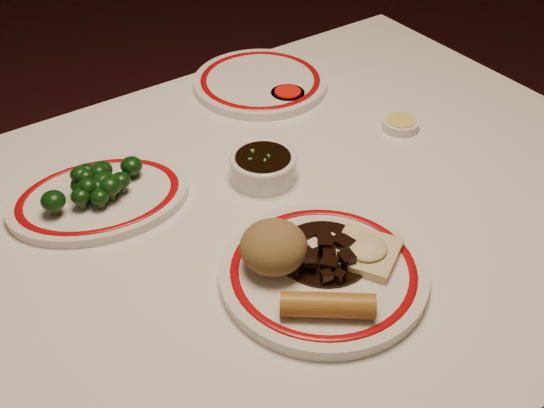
{
  "coord_description": "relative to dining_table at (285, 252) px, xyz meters",
  "views": [
    {
      "loc": [
        -0.47,
        -0.64,
        1.41
      ],
      "look_at": [
        -0.05,
        -0.03,
        0.8
      ],
      "focal_mm": 45.0,
      "sensor_mm": 36.0,
      "label": 1
    }
  ],
  "objects": [
    {
      "name": "fried_wonton",
      "position": [
        0.02,
        -0.16,
        0.12
      ],
      "size": [
        0.11,
        0.11,
        0.02
      ],
      "color": "beige",
      "rests_on": "main_plate"
    },
    {
      "name": "spring_roll",
      "position": [
        -0.09,
        -0.22,
        0.13
      ],
      "size": [
        0.11,
        0.1,
        0.03
      ],
      "primitive_type": "cylinder",
      "rotation": [
        1.57,
        0.0,
        0.92
      ],
      "color": "#A47028",
      "rests_on": "main_plate"
    },
    {
      "name": "broccoli_plate",
      "position": [
        -0.23,
        0.17,
        0.1
      ],
      "size": [
        0.32,
        0.29,
        0.02
      ],
      "color": "silver",
      "rests_on": "dining_table"
    },
    {
      "name": "main_plate",
      "position": [
        -0.05,
        -0.15,
        0.1
      ],
      "size": [
        0.29,
        0.29,
        0.02
      ],
      "color": "silver",
      "rests_on": "dining_table"
    },
    {
      "name": "broccoli_pile",
      "position": [
        -0.23,
        0.17,
        0.13
      ],
      "size": [
        0.17,
        0.11,
        0.05
      ],
      "color": "#23471C",
      "rests_on": "broccoli_plate"
    },
    {
      "name": "far_plate",
      "position": [
        0.18,
        0.33,
        0.1
      ],
      "size": [
        0.31,
        0.31,
        0.02
      ],
      "color": "silver",
      "rests_on": "dining_table"
    },
    {
      "name": "rice_mound",
      "position": [
        -0.1,
        -0.11,
        0.14
      ],
      "size": [
        0.09,
        0.09,
        0.07
      ],
      "primitive_type": "ellipsoid",
      "color": "olive",
      "rests_on": "main_plate"
    },
    {
      "name": "sweet_sour_dish",
      "position": [
        0.19,
        0.26,
        0.1
      ],
      "size": [
        0.06,
        0.06,
        0.02
      ],
      "color": "silver",
      "rests_on": "dining_table"
    },
    {
      "name": "stirfry_heap",
      "position": [
        -0.03,
        -0.14,
        0.12
      ],
      "size": [
        0.13,
        0.13,
        0.03
      ],
      "color": "black",
      "rests_on": "main_plate"
    },
    {
      "name": "mustard_dish",
      "position": [
        0.3,
        0.06,
        0.1
      ],
      "size": [
        0.06,
        0.06,
        0.02
      ],
      "color": "silver",
      "rests_on": "dining_table"
    },
    {
      "name": "soy_bowl",
      "position": [
        0.01,
        0.08,
        0.11
      ],
      "size": [
        0.11,
        0.11,
        0.04
      ],
      "color": "silver",
      "rests_on": "dining_table"
    },
    {
      "name": "dining_table",
      "position": [
        0.0,
        0.0,
        0.0
      ],
      "size": [
        1.2,
        0.9,
        0.75
      ],
      "color": "white",
      "rests_on": "ground"
    }
  ]
}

